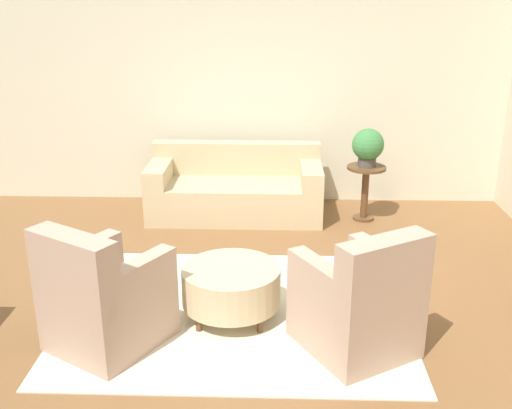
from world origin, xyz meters
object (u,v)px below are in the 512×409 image
object	(u,v)px
potted_plant_on_side_table	(368,146)
armchair_right	(360,305)
couch	(235,190)
side_table	(365,185)
ottoman_table	(231,285)
armchair_left	(103,300)

from	to	relation	value
potted_plant_on_side_table	armchair_right	bearing A→B (deg)	-98.66
couch	armchair_right	distance (m)	3.02
couch	side_table	size ratio (longest dim) A/B	3.13
couch	armchair_right	bearing A→B (deg)	-68.97
armchair_right	side_table	size ratio (longest dim) A/B	1.59
side_table	ottoman_table	bearing A→B (deg)	-121.34
armchair_left	side_table	world-z (taller)	armchair_left
ottoman_table	couch	bearing A→B (deg)	92.91
armchair_left	potted_plant_on_side_table	xyz separation A→B (m)	(2.28, 2.71, 0.50)
couch	side_table	world-z (taller)	couch
potted_plant_on_side_table	couch	bearing A→B (deg)	176.01
couch	armchair_left	size ratio (longest dim) A/B	1.96
armchair_right	potted_plant_on_side_table	world-z (taller)	potted_plant_on_side_table
armchair_right	side_table	bearing A→B (deg)	81.34
armchair_left	armchair_right	size ratio (longest dim) A/B	1.00
couch	potted_plant_on_side_table	bearing A→B (deg)	-3.99
ottoman_table	potted_plant_on_side_table	distance (m)	2.71
ottoman_table	side_table	bearing A→B (deg)	58.66
armchair_left	potted_plant_on_side_table	bearing A→B (deg)	49.92
side_table	potted_plant_on_side_table	bearing A→B (deg)	180.00
armchair_left	armchair_right	distance (m)	1.87
armchair_left	armchair_right	bearing A→B (deg)	0.00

